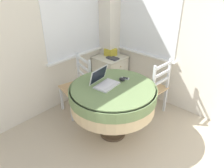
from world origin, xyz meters
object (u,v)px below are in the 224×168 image
round_dining_table (113,96)px  laptop (104,82)px  corner_cabinet (110,73)px  book_on_cabinet (113,58)px  storage_box (111,52)px  computer_mouse (122,79)px  cell_phone (125,78)px  dining_chair_near_right_window (153,89)px  dining_chair_near_back_window (78,87)px

round_dining_table → laptop: 0.23m
round_dining_table → corner_cabinet: bearing=43.7°
round_dining_table → book_on_cabinet: bearing=41.8°
book_on_cabinet → corner_cabinet: bearing=65.6°
round_dining_table → storage_box: size_ratio=6.20×
computer_mouse → book_on_cabinet: computer_mouse is taller
round_dining_table → book_on_cabinet: (0.90, 0.81, 0.04)m
laptop → computer_mouse: bearing=-23.6°
computer_mouse → laptop: bearing=156.4°
cell_phone → storage_box: bearing=51.7°
dining_chair_near_right_window → cell_phone: bearing=164.4°
dining_chair_near_right_window → round_dining_table: bearing=171.3°
round_dining_table → laptop: bearing=110.0°
dining_chair_near_back_window → storage_box: 0.99m
computer_mouse → dining_chair_near_right_window: dining_chair_near_right_window is taller
laptop → book_on_cabinet: 1.18m
laptop → dining_chair_near_right_window: laptop is taller
round_dining_table → dining_chair_near_back_window: 0.81m
dining_chair_near_right_window → storage_box: size_ratio=5.09×
computer_mouse → storage_box: 1.23m
dining_chair_near_back_window → dining_chair_near_right_window: (0.73, -0.90, 0.00)m
round_dining_table → corner_cabinet: 1.34m
corner_cabinet → laptop: bearing=-141.4°
dining_chair_near_back_window → book_on_cabinet: size_ratio=4.34×
corner_cabinet → storage_box: (0.06, 0.04, 0.39)m
round_dining_table → corner_cabinet: (0.94, 0.90, -0.29)m
laptop → dining_chair_near_back_window: 0.77m
corner_cabinet → computer_mouse: bearing=-130.2°
round_dining_table → cell_phone: (0.27, 0.02, 0.15)m
cell_phone → storage_box: size_ratio=0.66×
laptop → cell_phone: laptop is taller
dining_chair_near_back_window → cell_phone: bearing=-74.3°
laptop → storage_box: size_ratio=1.90×
computer_mouse → storage_box: (0.80, 0.93, -0.07)m
round_dining_table → cell_phone: size_ratio=9.46×
dining_chair_near_back_window → book_on_cabinet: 0.87m
laptop → corner_cabinet: (0.98, 0.78, -0.48)m
laptop → computer_mouse: laptop is taller
book_on_cabinet → dining_chair_near_back_window: bearing=-178.6°
cell_phone → corner_cabinet: (0.67, 0.88, -0.44)m
computer_mouse → round_dining_table: bearing=-176.2°
cell_phone → corner_cabinet: 1.19m
round_dining_table → computer_mouse: size_ratio=12.37×
dining_chair_near_back_window → book_on_cabinet: dining_chair_near_back_window is taller
round_dining_table → computer_mouse: computer_mouse is taller
dining_chair_near_right_window → book_on_cabinet: dining_chair_near_right_window is taller
corner_cabinet → storage_box: storage_box is taller
corner_cabinet → book_on_cabinet: 0.35m
round_dining_table → dining_chair_near_right_window: (0.79, -0.12, -0.18)m
laptop → book_on_cabinet: bearing=36.2°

